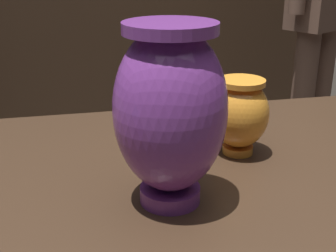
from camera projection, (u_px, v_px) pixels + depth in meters
back_display_shelf at (97, 61)px, 2.92m from camera, size 2.60×0.40×0.99m
vase_centerpiece at (170, 110)px, 0.64m from camera, size 0.16×0.16×0.27m
vase_tall_behind at (240, 113)px, 0.83m from camera, size 0.11×0.11×0.14m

